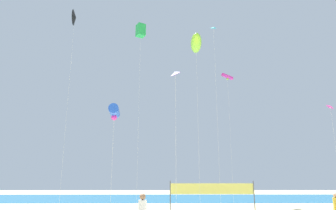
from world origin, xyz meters
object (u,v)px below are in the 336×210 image
Objects in this scene: kite_magenta_diamond at (331,108)px; kite_cyan_diamond at (214,33)px; volleyball_net at (212,190)px; kite_blue_tube at (114,112)px; kite_black_delta at (75,18)px; kite_lime_inflatable at (196,43)px; kite_violet_diamond at (175,75)px; kite_green_box at (141,31)px; kite_magenta_tube at (227,77)px.

kite_cyan_diamond is (-9.20, 3.41, 8.80)m from kite_magenta_diamond.
kite_blue_tube reaches higher than volleyball_net.
kite_cyan_diamond is at bearing 2.74° from kite_black_delta.
kite_magenta_diamond is (11.44, -0.01, -5.99)m from kite_lime_inflatable.
kite_blue_tube is 4.86m from kite_violet_diamond.
kite_cyan_diamond reaches higher than kite_blue_tube.
kite_violet_diamond is (3.98, -2.04, 1.89)m from kite_blue_tube.
kite_blue_tube is 0.82× the size of kite_magenta_diamond.
kite_magenta_diamond is (10.15, -2.04, 6.84)m from volleyball_net.
kite_green_box reaches higher than kite_blue_tube.
kite_black_delta reaches higher than kite_magenta_diamond.
kite_green_box is (-6.96, 4.87, 17.72)m from volleyball_net.
kite_magenta_tube reaches higher than kite_blue_tube.
kite_black_delta is 17.22m from kite_violet_diamond.
kite_black_delta is at bearing 134.08° from kite_violet_diamond.
kite_lime_inflatable is at bearing 179.96° from kite_magenta_diamond.
kite_black_delta is 0.97× the size of kite_green_box.
kite_magenta_diamond reaches higher than volleyball_net.
kite_cyan_diamond is (14.30, 0.68, -1.27)m from kite_black_delta.
kite_blue_tube is at bearing -133.56° from kite_cyan_diamond.
kite_violet_diamond is (9.87, -10.19, -9.76)m from kite_black_delta.
kite_blue_tube is 19.03m from kite_magenta_tube.
volleyball_net is at bearing 168.63° from kite_magenta_diamond.
kite_blue_tube is at bearing -54.12° from kite_black_delta.
kite_cyan_diamond is 14.49m from kite_violet_diamond.
kite_black_delta is 14.37m from kite_cyan_diamond.
kite_magenta_tube reaches higher than kite_magenta_diamond.
kite_black_delta reaches higher than kite_blue_tube.
kite_blue_tube is (-7.45, -7.47, 5.25)m from volleyball_net.
volleyball_net is at bearing -34.98° from kite_green_box.
kite_green_box reaches higher than volleyball_net.
volleyball_net is 1.01× the size of kite_blue_tube.
kite_magenta_diamond is 0.97× the size of kite_violet_diamond.
kite_black_delta is at bearing 167.29° from kite_lime_inflatable.
kite_blue_tube is at bearing -162.88° from kite_magenta_diamond.
kite_black_delta is (-13.35, 0.68, 16.91)m from volleyball_net.
kite_green_box is 21.43m from kite_magenta_diamond.
kite_blue_tube is 11.18m from kite_lime_inflatable.
kite_blue_tube is at bearing -134.95° from volleyball_net.
kite_lime_inflatable is at bearing 41.40° from kite_blue_tube.
kite_magenta_tube reaches higher than kite_violet_diamond.
volleyball_net is at bearing -2.94° from kite_black_delta.
kite_black_delta reaches higher than volleyball_net.
kite_black_delta reaches higher than kite_lime_inflatable.
kite_black_delta is 25.71m from kite_magenta_diamond.
kite_blue_tube is at bearing -138.60° from kite_lime_inflatable.
kite_black_delta is 18.09m from kite_magenta_tube.
volleyball_net is 15.73m from kite_cyan_diamond.
kite_magenta_tube is 18.16m from kite_violet_diamond.
volleyball_net is 13.06m from kite_lime_inflatable.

